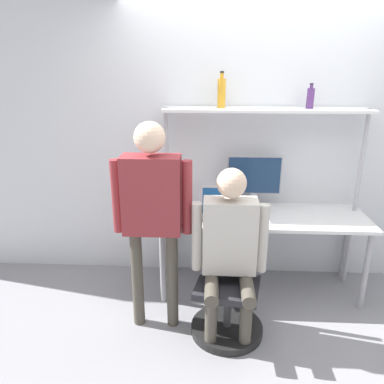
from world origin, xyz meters
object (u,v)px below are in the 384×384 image
object	(u,v)px
laptop	(218,209)
monitor	(254,179)
cell_phone	(244,217)
office_chair	(228,299)
person_standing	(152,203)
bottle_amber	(222,92)
person_seated	(230,243)
bottle_purple	(310,98)

from	to	relation	value
laptop	monitor	bearing A→B (deg)	37.61
monitor	cell_phone	size ratio (longest dim) A/B	3.25
office_chair	laptop	bearing A→B (deg)	99.60
person_standing	bottle_amber	distance (m)	1.14
person_seated	bottle_purple	distance (m)	1.41
office_chair	bottle_amber	world-z (taller)	bottle_amber
monitor	laptop	xyz separation A→B (m)	(-0.32, -0.25, -0.21)
monitor	bottle_purple	size ratio (longest dim) A/B	2.39
office_chair	cell_phone	bearing A→B (deg)	74.76
laptop	office_chair	bearing A→B (deg)	-80.40
laptop	bottle_purple	xyz separation A→B (m)	(0.75, 0.23, 0.92)
cell_phone	bottle_purple	size ratio (longest dim) A/B	0.74
monitor	person_seated	size ratio (longest dim) A/B	0.37
monitor	person_seated	distance (m)	0.89
laptop	person_standing	world-z (taller)	person_standing
person_seated	person_standing	size ratio (longest dim) A/B	0.81
monitor	office_chair	distance (m)	1.10
office_chair	person_standing	bearing A→B (deg)	176.57
monitor	person_standing	xyz separation A→B (m)	(-0.81, -0.73, 0.02)
person_standing	bottle_amber	xyz separation A→B (m)	(0.50, 0.71, 0.73)
cell_phone	person_seated	xyz separation A→B (m)	(-0.15, -0.56, 0.03)
laptop	person_seated	world-z (taller)	person_seated
bottle_purple	office_chair	bearing A→B (deg)	-131.46
person_standing	bottle_amber	bearing A→B (deg)	54.96
monitor	person_seated	bearing A→B (deg)	-106.63
person_standing	bottle_amber	world-z (taller)	bottle_amber
laptop	office_chair	size ratio (longest dim) A/B	0.34
cell_phone	bottle_purple	xyz separation A→B (m)	(0.52, 0.23, 0.99)
monitor	bottle_amber	distance (m)	0.82
office_chair	person_seated	xyz separation A→B (m)	(-0.01, -0.05, 0.50)
monitor	cell_phone	bearing A→B (deg)	-110.66
person_standing	office_chair	bearing A→B (deg)	-3.43
monitor	bottle_purple	world-z (taller)	bottle_purple
laptop	person_seated	distance (m)	0.57
monitor	office_chair	world-z (taller)	monitor
office_chair	person_seated	world-z (taller)	person_seated
bottle_amber	person_standing	bearing A→B (deg)	-125.04
monitor	bottle_purple	distance (m)	0.83
person_standing	bottle_purple	world-z (taller)	bottle_purple
cell_phone	bottle_amber	xyz separation A→B (m)	(-0.22, 0.23, 1.03)
bottle_amber	person_seated	bearing A→B (deg)	-85.04
cell_phone	laptop	bearing A→B (deg)	178.93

